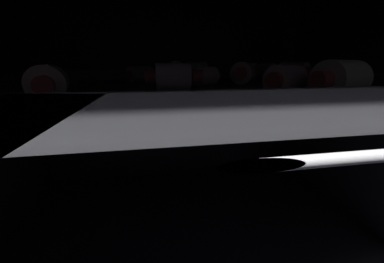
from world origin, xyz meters
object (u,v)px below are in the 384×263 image
Objects in this scene: pig_in_blanket_mid_1 at (266,71)px; pig_in_blanket_mid_2 at (49,83)px; pig_in_blanket_mid_0 at (285,80)px; pig_in_blanket_mid_11 at (202,76)px; pig_in_blanket_mid_4 at (340,80)px; pig_in_blanket_mid_10 at (140,74)px; pig_in_blanket_mid_5 at (196,72)px; pig_in_blanket_mid_6 at (247,72)px; pig_in_blanket_mid_9 at (243,73)px; pig_in_blanket_mid_7 at (173,77)px; baking_tray_mid at (193,91)px; oven_rack_mid at (193,100)px; pig_in_blanket_mid_3 at (293,73)px; pig_in_blanket_mid_8 at (174,71)px.

pig_in_blanket_mid_2 is at bearing -144.27° from pig_in_blanket_mid_1.
pig_in_blanket_mid_11 is (-6.13, 9.81, -0.14)cm from pig_in_blanket_mid_0.
pig_in_blanket_mid_10 is (-17.46, 22.41, -0.31)cm from pig_in_blanket_mid_4.
pig_in_blanket_mid_4 reaches higher than pig_in_blanket_mid_1.
pig_in_blanket_mid_1 reaches higher than pig_in_blanket_mid_10.
pig_in_blanket_mid_2 is at bearing -132.22° from pig_in_blanket_mid_5.
pig_in_blanket_mid_9 is (-3.59, -6.75, 0.06)cm from pig_in_blanket_mid_6.
pig_in_blanket_mid_4 is 1.30× the size of pig_in_blanket_mid_9.
pig_in_blanket_mid_7 is 1.21× the size of pig_in_blanket_mid_10.
pig_in_blanket_mid_10 is 0.89× the size of pig_in_blanket_mid_11.
pig_in_blanket_mid_11 is (1.71, 2.12, 1.72)cm from baking_tray_mid.
pig_in_blanket_mid_9 is at bearing 29.38° from pig_in_blanket_mid_2.
pig_in_blanket_mid_10 is (-14.68, 18.85, -0.11)cm from pig_in_blanket_mid_0.
baking_tray_mid is at bearing 133.37° from pig_in_blanket_mid_4.
pig_in_blanket_mid_4 reaches higher than baking_tray_mid.
pig_in_blanket_mid_10 is at bearing 156.01° from pig_in_blanket_mid_9.
pig_in_blanket_mid_3 is (16.68, 4.41, 3.09)cm from oven_rack_mid.
baking_tray_mid is 12.94cm from pig_in_blanket_mid_8.
pig_in_blanket_mid_2 is 0.99× the size of pig_in_blanket_mid_4.
pig_in_blanket_mid_7 is 14.69cm from pig_in_blanket_mid_10.
pig_in_blanket_mid_5 is (-14.39, 4.96, 0.05)cm from pig_in_blanket_mid_3.
pig_in_blanket_mid_9 is 0.96× the size of pig_in_blanket_mid_10.
oven_rack_mid is 22.65cm from pig_in_blanket_mid_1.
pig_in_blanket_mid_3 is 16.79cm from pig_in_blanket_mid_4.
pig_in_blanket_mid_7 is (-14.70, -14.07, -0.04)cm from pig_in_blanket_mid_6.
oven_rack_mid is at bearing -128.77° from pig_in_blanket_mid_11.
pig_in_blanket_mid_7 is 13.30cm from pig_in_blanket_mid_9.
pig_in_blanket_mid_9 is at bearing -41.56° from pig_in_blanket_mid_8.
pig_in_blanket_mid_0 is at bearing -126.17° from pig_in_blanket_mid_3.
pig_in_blanket_mid_6 reaches higher than pig_in_blanket_mid_0.
pig_in_blanket_mid_3 is at bearing -19.01° from pig_in_blanket_mid_5.
pig_in_blanket_mid_1 is 0.99× the size of pig_in_blanket_mid_11.
pig_in_blanket_mid_0 reaches higher than pig_in_blanket_mid_10.
pig_in_blanket_mid_0 is 0.95× the size of pig_in_blanket_mid_8.
pig_in_blanket_mid_4 is at bearing -31.97° from pig_in_blanket_mid_7.
pig_in_blanket_mid_2 is at bearing -108.82° from pig_in_blanket_mid_10.
pig_in_blanket_mid_8 reaches higher than oven_rack_mid.
pig_in_blanket_mid_5 reaches higher than pig_in_blanket_mid_10.
pig_in_blanket_mid_6 is (11.99, 11.14, 1.98)cm from baking_tray_mid.
pig_in_blanket_mid_11 is at bearing 48.83° from pig_in_blanket_mid_7.
pig_in_blanket_mid_0 is (7.84, -7.68, 1.85)cm from baking_tray_mid.
pig_in_blanket_mid_8 is at bearing -175.28° from pig_in_blanket_mid_1.
pig_in_blanket_mid_1 is 26.35cm from pig_in_blanket_mid_4.
pig_in_blanket_mid_1 is 1.11× the size of pig_in_blanket_mid_10.
baking_tray_mid is 10.13× the size of pig_in_blanket_mid_9.
pig_in_blanket_mid_3 is at bearing 0.14° from pig_in_blanket_mid_9.
pig_in_blanket_mid_0 is at bearing -102.43° from pig_in_blanket_mid_6.
pig_in_blanket_mid_8 is at bearing 113.42° from pig_in_blanket_mid_0.
pig_in_blanket_mid_9 is (8.39, 4.39, 2.05)cm from baking_tray_mid.
pig_in_blanket_mid_6 is (1.37, 22.39, -0.07)cm from pig_in_blanket_mid_4.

